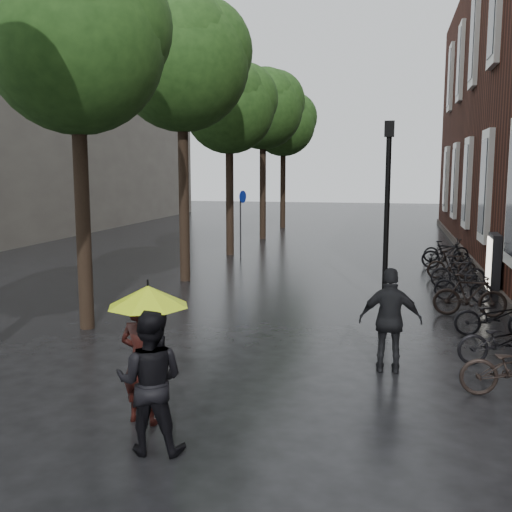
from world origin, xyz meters
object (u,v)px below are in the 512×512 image
(person_burgundy, at_px, (142,361))
(pedestrian_walking, at_px, (390,320))
(person_black, at_px, (150,381))
(ad_lightbox, at_px, (493,265))
(parked_bicycles, at_px, (467,286))
(lamp_post, at_px, (387,197))

(person_burgundy, distance_m, pedestrian_walking, 4.48)
(person_black, distance_m, ad_lightbox, 12.22)
(parked_bicycles, xyz_separation_m, ad_lightbox, (0.80, 0.98, 0.42))
(person_black, distance_m, lamp_post, 9.22)
(person_black, xyz_separation_m, pedestrian_walking, (2.92, 3.74, 0.01))
(person_burgundy, height_order, parked_bicycles, person_burgundy)
(parked_bicycles, bearing_deg, person_black, -116.44)
(person_burgundy, bearing_deg, parked_bicycles, -111.36)
(lamp_post, bearing_deg, parked_bicycles, 30.48)
(person_burgundy, bearing_deg, person_black, 129.21)
(parked_bicycles, distance_m, lamp_post, 3.44)
(ad_lightbox, relative_size, lamp_post, 0.38)
(pedestrian_walking, bearing_deg, person_black, 50.12)
(person_burgundy, height_order, ad_lightbox, person_burgundy)
(pedestrian_walking, distance_m, lamp_post, 5.21)
(ad_lightbox, bearing_deg, pedestrian_walking, -108.89)
(person_black, bearing_deg, lamp_post, -115.46)
(pedestrian_walking, height_order, ad_lightbox, pedestrian_walking)
(person_black, xyz_separation_m, lamp_post, (2.76, 8.58, 1.95))
(person_burgundy, bearing_deg, ad_lightbox, -112.26)
(pedestrian_walking, relative_size, ad_lightbox, 1.05)
(person_burgundy, bearing_deg, lamp_post, -103.18)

